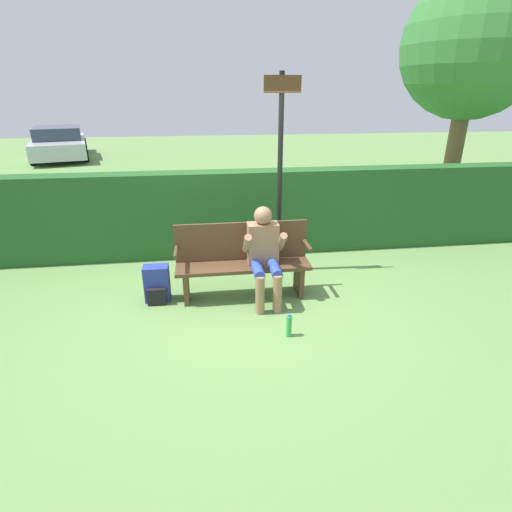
% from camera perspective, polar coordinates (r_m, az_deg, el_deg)
% --- Properties ---
extents(ground_plane, '(40.00, 40.00, 0.00)m').
position_cam_1_polar(ground_plane, '(5.28, -1.77, -5.74)').
color(ground_plane, '#668E4C').
extents(hedge_back, '(12.00, 0.40, 1.35)m').
position_cam_1_polar(hedge_back, '(6.47, -3.31, 6.13)').
color(hedge_back, '#235623').
rests_on(hedge_back, ground).
extents(park_bench, '(1.71, 0.41, 0.96)m').
position_cam_1_polar(park_bench, '(5.13, -1.91, -0.57)').
color(park_bench, '#513823').
rests_on(park_bench, ground).
extents(person_seated, '(0.52, 0.66, 1.19)m').
position_cam_1_polar(person_seated, '(4.96, 1.18, 0.77)').
color(person_seated, '#997051').
rests_on(person_seated, ground).
extents(backpack, '(0.31, 0.27, 0.47)m').
position_cam_1_polar(backpack, '(5.24, -13.96, -3.98)').
color(backpack, '#283893').
rests_on(backpack, ground).
extents(water_bottle, '(0.06, 0.06, 0.27)m').
position_cam_1_polar(water_bottle, '(4.44, 4.73, -9.92)').
color(water_bottle, green).
rests_on(water_bottle, ground).
extents(signpost, '(0.48, 0.09, 2.73)m').
position_cam_1_polar(signpost, '(5.56, 3.46, 12.65)').
color(signpost, black).
rests_on(signpost, ground).
extents(parked_car, '(2.94, 4.76, 1.19)m').
position_cam_1_polar(parked_car, '(17.97, -26.29, 14.27)').
color(parked_car, '#B7BCC6').
rests_on(parked_car, ground).
extents(tree, '(2.67, 2.67, 4.61)m').
position_cam_1_polar(tree, '(9.38, 28.65, 24.69)').
color(tree, brown).
rests_on(tree, ground).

